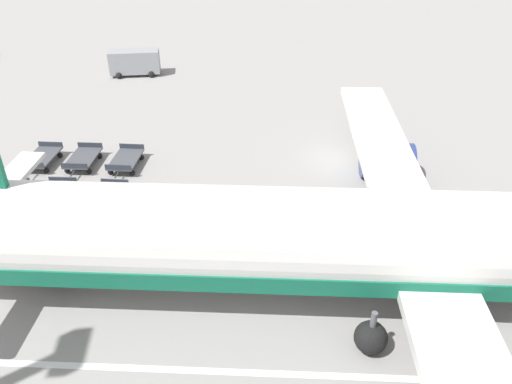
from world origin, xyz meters
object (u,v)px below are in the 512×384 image
object	(u,v)px
baggage_dolly_row_near_col_b	(5,197)
baggage_dolly_row_mid_b_col_b	(107,199)
service_van	(135,62)
baggage_dolly_row_mid_a_col_c	(23,247)
baggage_dolly_row_mid_b_col_c	(78,251)
airplane	(456,246)
baggage_dolly_row_mid_a_col_b	(54,197)
baggage_dolly_row_mid_a_col_a	(83,159)
baggage_dolly_row_near_col_a	(42,158)
baggage_dolly_row_mid_b_col_a	(126,160)

from	to	relation	value
baggage_dolly_row_near_col_b	baggage_dolly_row_mid_b_col_b	distance (m)	5.84
service_van	baggage_dolly_row_near_col_b	distance (m)	22.83
baggage_dolly_row_mid_a_col_c	baggage_dolly_row_mid_b_col_c	size ratio (longest dim) A/B	0.99
airplane	baggage_dolly_row_mid_b_col_b	distance (m)	18.29
airplane	baggage_dolly_row_mid_a_col_b	xyz separation A→B (m)	(-9.30, -18.88, -2.40)
baggage_dolly_row_mid_a_col_a	baggage_dolly_row_mid_a_col_c	distance (m)	9.17
baggage_dolly_row_near_col_b	baggage_dolly_row_mid_a_col_b	world-z (taller)	same
baggage_dolly_row_near_col_b	baggage_dolly_row_mid_a_col_a	size ratio (longest dim) A/B	1.00
baggage_dolly_row_mid_a_col_a	baggage_dolly_row_mid_b_col_b	size ratio (longest dim) A/B	1.00
baggage_dolly_row_mid_a_col_a	baggage_dolly_row_mid_b_col_c	world-z (taller)	same
airplane	baggage_dolly_row_near_col_b	world-z (taller)	airplane
baggage_dolly_row_near_col_b	baggage_dolly_row_mid_a_col_c	world-z (taller)	same
service_van	baggage_dolly_row_mid_b_col_c	distance (m)	27.70
baggage_dolly_row_mid_a_col_b	baggage_dolly_row_mid_a_col_c	size ratio (longest dim) A/B	1.01
baggage_dolly_row_near_col_a	baggage_dolly_row_mid_b_col_a	world-z (taller)	same
baggage_dolly_row_near_col_a	baggage_dolly_row_mid_a_col_c	bearing A→B (deg)	9.87
airplane	service_van	world-z (taller)	airplane
baggage_dolly_row_mid_a_col_a	baggage_dolly_row_mid_a_col_c	xyz separation A→B (m)	(9.11, -1.03, 0.00)
baggage_dolly_row_mid_a_col_a	baggage_dolly_row_mid_b_col_b	world-z (taller)	same
baggage_dolly_row_near_col_b	baggage_dolly_row_mid_a_col_c	distance (m)	5.40
airplane	baggage_dolly_row_mid_b_col_a	bearing A→B (deg)	-130.97
service_van	baggage_dolly_row_mid_b_col_b	distance (m)	23.11
baggage_dolly_row_near_col_a	baggage_dolly_row_mid_b_col_c	distance (m)	10.94
airplane	baggage_dolly_row_near_col_a	bearing A→B (deg)	-124.23
baggage_dolly_row_mid_a_col_b	baggage_dolly_row_mid_b_col_c	size ratio (longest dim) A/B	1.00
baggage_dolly_row_mid_a_col_c	airplane	bearing A→B (deg)	76.19
baggage_dolly_row_mid_a_col_b	baggage_dolly_row_mid_b_col_a	size ratio (longest dim) A/B	1.00
airplane	baggage_dolly_row_mid_b_col_b	xyz separation A→B (m)	(-8.79, -15.86, -2.40)
service_van	baggage_dolly_row_near_col_b	world-z (taller)	service_van
baggage_dolly_row_near_col_b	baggage_dolly_row_mid_b_col_a	size ratio (longest dim) A/B	1.00
baggage_dolly_row_mid_a_col_b	baggage_dolly_row_mid_b_col_c	bearing A→B (deg)	25.18
baggage_dolly_row_mid_b_col_b	service_van	bearing A→B (deg)	-177.40
baggage_dolly_row_mid_a_col_c	baggage_dolly_row_mid_b_col_a	size ratio (longest dim) A/B	0.99
baggage_dolly_row_mid_b_col_a	baggage_dolly_row_mid_a_col_c	bearing A→B (deg)	-23.64
baggage_dolly_row_mid_a_col_a	baggage_dolly_row_near_col_a	bearing A→B (deg)	-97.74
service_van	baggage_dolly_row_near_col_a	size ratio (longest dim) A/B	1.24
service_van	baggage_dolly_row_mid_a_col_c	size ratio (longest dim) A/B	1.25
baggage_dolly_row_mid_a_col_b	baggage_dolly_row_mid_b_col_b	xyz separation A→B (m)	(0.51, 3.02, 0.00)
baggage_dolly_row_mid_b_col_a	baggage_dolly_row_mid_b_col_b	xyz separation A→B (m)	(4.61, -0.44, 0.00)
baggage_dolly_row_near_col_a	baggage_dolly_row_near_col_b	distance (m)	4.72
baggage_dolly_row_near_col_a	baggage_dolly_row_mid_b_col_b	xyz separation A→B (m)	(5.41, 5.00, 0.00)
service_van	baggage_dolly_row_mid_a_col_a	bearing A→B (deg)	-4.04
baggage_dolly_row_mid_b_col_a	airplane	bearing A→B (deg)	49.03
baggage_dolly_row_near_col_a	baggage_dolly_row_near_col_b	bearing A→B (deg)	-9.63
service_van	baggage_dolly_row_mid_b_col_b	size ratio (longest dim) A/B	1.24
service_van	baggage_dolly_row_near_col_a	world-z (taller)	service_van
service_van	baggage_dolly_row_mid_b_col_c	world-z (taller)	service_van
airplane	baggage_dolly_row_mid_b_col_c	world-z (taller)	airplane
baggage_dolly_row_near_col_b	baggage_dolly_row_mid_a_col_b	bearing A→B (deg)	85.02
baggage_dolly_row_mid_a_col_c	baggage_dolly_row_mid_b_col_c	world-z (taller)	same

